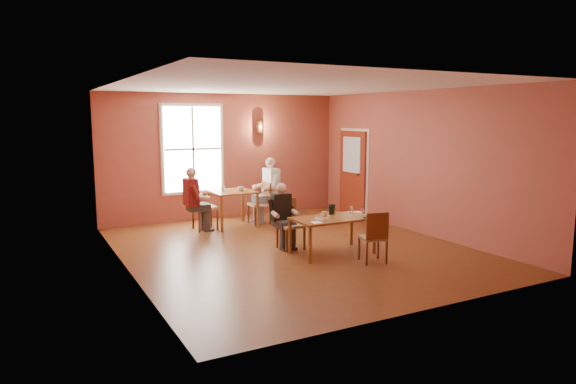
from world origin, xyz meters
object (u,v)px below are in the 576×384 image
main_table (332,236)px  diner_main (291,218)px  diner_maroon (203,199)px  chair_empty (373,237)px  second_table (233,209)px  diner_white (260,192)px  chair_diner_maroon (205,206)px  chair_diner_main (291,224)px  chair_diner_white (259,203)px

main_table → diner_main: bearing=128.9°
diner_main → diner_maroon: bearing=-69.3°
diner_main → chair_empty: diner_main is taller
diner_main → second_table: (-0.22, 2.37, -0.19)m
chair_empty → diner_white: 3.79m
diner_white → second_table: bearing=90.0°
chair_diner_maroon → diner_maroon: bearing=-90.0°
main_table → chair_diner_maroon: bearing=114.6°
diner_white → chair_diner_maroon: 1.35m
chair_diner_main → diner_white: bearing=-101.2°
chair_diner_maroon → diner_maroon: size_ratio=0.77×
second_table → diner_main: bearing=-84.8°
chair_empty → chair_diner_white: (-0.38, 3.77, 0.04)m
chair_diner_main → chair_diner_white: 2.38m
chair_diner_main → second_table: (-0.22, 2.34, -0.06)m
chair_empty → diner_main: bearing=135.0°
chair_empty → diner_maroon: bearing=129.2°
chair_diner_white → diner_white: (0.03, 0.00, 0.25)m
chair_diner_main → chair_diner_white: (0.43, 2.34, 0.01)m
chair_diner_main → chair_empty: 1.64m
chair_empty → chair_diner_maroon: size_ratio=0.85×
main_table → chair_diner_white: bearing=91.3°
diner_main → second_table: size_ratio=1.29×
diner_white → main_table: bearing=-179.3°
chair_diner_white → chair_diner_maroon: 1.30m
chair_empty → chair_diner_main: bearing=134.5°
chair_empty → diner_maroon: size_ratio=0.66×
chair_diner_main → diner_main: bearing=90.0°
main_table → chair_diner_main: size_ratio=1.52×
chair_empty → diner_white: (-0.35, 3.77, 0.29)m
chair_diner_main → chair_diner_maroon: size_ratio=0.90×
diner_main → diner_maroon: size_ratio=0.88×
diner_main → main_table: bearing=128.9°
diner_main → chair_diner_maroon: (-0.87, 2.37, -0.07)m
second_table → chair_diner_white: (0.65, 0.00, 0.07)m
chair_diner_white → chair_diner_maroon: chair_diner_maroon is taller
diner_white → chair_diner_maroon: size_ratio=1.41×
chair_diner_main → chair_diner_maroon: 2.50m
main_table → chair_diner_main: (-0.50, 0.65, 0.13)m
diner_main → diner_white: bearing=-101.0°
diner_white → chair_diner_maroon: bearing=90.0°
main_table → diner_maroon: (-1.40, 2.99, 0.34)m
main_table → chair_diner_main: 0.83m
chair_diner_maroon → diner_maroon: 0.16m
diner_main → diner_white: (0.46, 2.37, 0.14)m
main_table → diner_main: 0.84m
main_table → diner_main: size_ratio=1.20×
chair_empty → second_table: 3.90m
main_table → chair_empty: chair_empty is taller
main_table → diner_white: (-0.04, 2.99, 0.40)m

